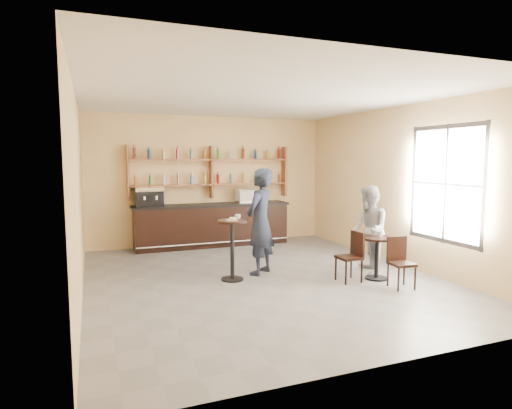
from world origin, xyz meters
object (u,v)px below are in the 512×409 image
object	(u,v)px
espresso_machine	(149,197)
cafe_table	(377,258)
pedestal_table	(232,250)
chair_west	(349,257)
man_main	(260,222)
pastry_case	(247,196)
chair_south	(402,263)
bar_counter	(212,225)
patron_second	(369,230)

from	to	relation	value
espresso_machine	cafe_table	bearing A→B (deg)	-44.76
pedestal_table	chair_west	world-z (taller)	pedestal_table
man_main	pastry_case	bearing A→B (deg)	-146.78
pastry_case	cafe_table	distance (m)	4.15
man_main	chair_south	world-z (taller)	man_main
man_main	chair_west	size ratio (longest dim) A/B	2.26
cafe_table	chair_west	bearing A→B (deg)	174.81
espresso_machine	chair_south	size ratio (longest dim) A/B	0.74
bar_counter	espresso_machine	xyz separation A→B (m)	(-1.50, 0.00, 0.74)
man_main	patron_second	distance (m)	2.03
bar_counter	pastry_case	size ratio (longest dim) A/B	7.05
man_main	chair_south	xyz separation A→B (m)	(1.86, -1.68, -0.57)
chair_south	patron_second	xyz separation A→B (m)	(0.04, 0.99, 0.41)
bar_counter	cafe_table	xyz separation A→B (m)	(1.95, -3.93, -0.14)
bar_counter	cafe_table	size ratio (longest dim) A/B	5.04
man_main	patron_second	size ratio (longest dim) A/B	1.19
espresso_machine	pedestal_table	xyz separation A→B (m)	(1.02, -3.07, -0.73)
espresso_machine	pastry_case	bearing A→B (deg)	3.97
espresso_machine	pedestal_table	bearing A→B (deg)	-67.55
pedestal_table	patron_second	xyz separation A→B (m)	(2.52, -0.48, 0.29)
pedestal_table	patron_second	size ratio (longest dim) A/B	0.65
pastry_case	patron_second	distance (m)	3.74
man_main	patron_second	bearing A→B (deg)	118.46
patron_second	pedestal_table	bearing A→B (deg)	-78.81
pedestal_table	patron_second	world-z (taller)	patron_second
pastry_case	chair_south	bearing A→B (deg)	-74.27
bar_counter	pedestal_table	distance (m)	3.10
cafe_table	pastry_case	bearing A→B (deg)	104.59
espresso_machine	pedestal_table	distance (m)	3.31
espresso_machine	pastry_case	size ratio (longest dim) A/B	1.15
pastry_case	man_main	bearing A→B (deg)	-102.99
pedestal_table	chair_south	bearing A→B (deg)	-30.64
pastry_case	man_main	distance (m)	2.96
chair_south	pedestal_table	bearing A→B (deg)	155.75
pastry_case	chair_west	distance (m)	3.99
espresso_machine	cafe_table	world-z (taller)	espresso_machine
pedestal_table	bar_counter	bearing A→B (deg)	81.17
pastry_case	chair_south	world-z (taller)	pastry_case
bar_counter	pedestal_table	world-z (taller)	pedestal_table
bar_counter	pedestal_table	bearing A→B (deg)	-98.83
bar_counter	pedestal_table	xyz separation A→B (m)	(-0.48, -3.07, 0.02)
chair_west	pastry_case	bearing A→B (deg)	-173.39
cafe_table	bar_counter	bearing A→B (deg)	116.38
pastry_case	pedestal_table	world-z (taller)	pastry_case
espresso_machine	chair_west	xyz separation A→B (m)	(2.90, -3.88, -0.83)
man_main	cafe_table	bearing A→B (deg)	107.72
pedestal_table	chair_south	xyz separation A→B (m)	(2.48, -1.47, -0.12)
espresso_machine	patron_second	bearing A→B (deg)	-41.08
cafe_table	patron_second	size ratio (longest dim) A/B	0.46
pedestal_table	cafe_table	world-z (taller)	pedestal_table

